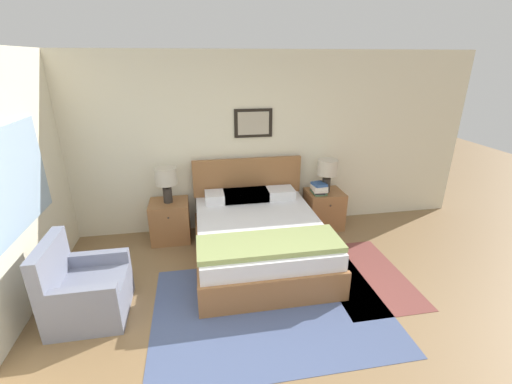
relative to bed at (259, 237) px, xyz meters
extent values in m
cube|color=beige|center=(-0.11, 1.04, 0.99)|extent=(7.21, 0.06, 2.60)
cube|color=black|center=(0.10, 1.00, 1.30)|extent=(0.55, 0.02, 0.41)
cube|color=#B2A893|center=(0.10, 0.99, 1.30)|extent=(0.45, 0.00, 0.33)
cube|color=beige|center=(-2.55, -0.45, 0.99)|extent=(0.06, 5.33, 2.60)
cube|color=#9EBCDB|center=(-2.50, -0.46, 1.06)|extent=(0.02, 1.59, 1.04)
cube|color=#47567F|center=(-0.05, -1.01, -0.31)|extent=(2.46, 1.77, 0.01)
cube|color=brown|center=(1.20, -0.61, -0.31)|extent=(0.96, 1.50, 0.01)
cube|color=#936038|center=(0.00, -0.04, -0.17)|extent=(1.62, 1.99, 0.28)
cube|color=#936038|center=(0.00, -1.01, 0.01)|extent=(1.62, 0.06, 0.08)
cube|color=silver|center=(0.00, -0.04, 0.10)|extent=(1.55, 1.91, 0.28)
cube|color=#936038|center=(0.00, 0.92, 0.52)|extent=(1.62, 0.06, 0.56)
cube|color=#8E9E5B|center=(0.00, -0.66, 0.27)|extent=(1.59, 0.56, 0.06)
cube|color=silver|center=(-0.39, 0.69, 0.31)|extent=(0.52, 0.32, 0.14)
cube|color=silver|center=(0.39, 0.69, 0.31)|extent=(0.52, 0.32, 0.14)
cube|color=tan|center=(0.00, 0.69, 0.31)|extent=(0.52, 0.32, 0.14)
cube|color=tan|center=(-0.12, 0.69, 0.31)|extent=(0.52, 0.32, 0.14)
cube|color=gray|center=(-1.89, -0.75, -0.11)|extent=(0.72, 0.74, 0.40)
cube|color=gray|center=(-2.19, -0.75, 0.32)|extent=(0.12, 0.74, 0.46)
cube|color=gray|center=(-1.89, -0.43, 0.16)|extent=(0.72, 0.10, 0.14)
cube|color=gray|center=(-1.89, -1.07, 0.16)|extent=(0.72, 0.10, 0.14)
cube|color=#936038|center=(-1.16, 0.73, -0.02)|extent=(0.54, 0.48, 0.59)
sphere|color=#332D28|center=(-1.16, 0.48, 0.14)|extent=(0.02, 0.02, 0.02)
cube|color=#936038|center=(1.17, 0.73, -0.02)|extent=(0.54, 0.48, 0.59)
sphere|color=#332D28|center=(1.17, 0.48, 0.14)|extent=(0.02, 0.02, 0.02)
cylinder|color=#2D2823|center=(-1.16, 0.72, 0.38)|extent=(0.12, 0.12, 0.21)
cylinder|color=#2D2823|center=(-1.16, 0.72, 0.52)|extent=(0.02, 0.02, 0.06)
cylinder|color=beige|center=(-1.16, 0.72, 0.66)|extent=(0.30, 0.30, 0.23)
cylinder|color=#2D2823|center=(1.17, 0.72, 0.38)|extent=(0.12, 0.12, 0.21)
cylinder|color=#2D2823|center=(1.17, 0.72, 0.52)|extent=(0.02, 0.02, 0.06)
cylinder|color=beige|center=(1.17, 0.72, 0.66)|extent=(0.30, 0.30, 0.23)
cube|color=#4C7551|center=(1.04, 0.68, 0.29)|extent=(0.19, 0.26, 0.03)
cube|color=#232328|center=(1.04, 0.68, 0.31)|extent=(0.19, 0.29, 0.03)
cube|color=silver|center=(1.04, 0.68, 0.34)|extent=(0.22, 0.29, 0.04)
cube|color=silver|center=(1.04, 0.68, 0.38)|extent=(0.21, 0.23, 0.04)
cube|color=#335693|center=(1.04, 0.68, 0.42)|extent=(0.21, 0.24, 0.04)
camera|label=1|loc=(-0.72, -3.86, 2.17)|focal=24.00mm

